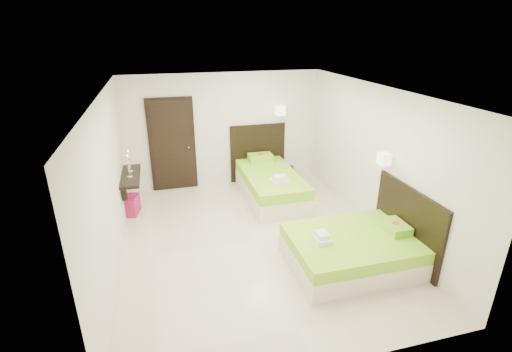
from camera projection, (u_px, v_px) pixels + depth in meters
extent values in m
plane|color=beige|center=(255.00, 240.00, 6.56)|extent=(5.50, 5.50, 0.00)
cube|color=beige|center=(271.00, 190.00, 8.15)|extent=(1.11, 2.23, 0.36)
cube|color=#78C71F|center=(271.00, 178.00, 8.04)|extent=(1.10, 2.21, 0.22)
cube|color=black|center=(258.00, 153.00, 8.93)|extent=(1.34, 0.05, 1.39)
cube|color=#84CA25|center=(260.00, 157.00, 8.72)|extent=(0.56, 0.38, 0.16)
cylinder|color=#C32E6B|center=(260.00, 154.00, 8.69)|extent=(0.13, 0.13, 0.00)
cube|color=silver|center=(280.00, 182.00, 7.43)|extent=(0.33, 0.25, 0.09)
cube|color=silver|center=(280.00, 178.00, 7.40)|extent=(0.25, 0.18, 0.09)
cube|color=#F6EFCA|center=(280.00, 110.00, 8.53)|extent=(0.20, 0.20, 0.22)
cylinder|color=#2D2116|center=(279.00, 110.00, 8.60)|extent=(0.03, 0.16, 0.03)
cube|color=beige|center=(351.00, 256.00, 5.84)|extent=(1.93, 1.45, 0.31)
cube|color=#78C71F|center=(353.00, 242.00, 5.74)|extent=(1.91, 1.43, 0.19)
cube|color=black|center=(407.00, 223.00, 5.90)|extent=(0.05, 1.64, 1.21)
cube|color=#84CA25|center=(395.00, 227.00, 5.86)|extent=(0.33, 0.48, 0.14)
cylinder|color=#C32E6B|center=(396.00, 223.00, 5.83)|extent=(0.12, 0.12, 0.00)
cube|color=silver|center=(322.00, 239.00, 5.57)|extent=(0.21, 0.29, 0.08)
cube|color=silver|center=(322.00, 235.00, 5.54)|extent=(0.16, 0.22, 0.08)
cube|color=#F6EFCA|center=(384.00, 159.00, 6.07)|extent=(0.17, 0.17, 0.19)
cylinder|color=#2D2116|center=(388.00, 159.00, 6.09)|extent=(0.16, 0.03, 0.03)
cube|color=black|center=(284.00, 176.00, 8.86)|extent=(0.56, 0.53, 0.40)
cube|color=#97144A|center=(128.00, 205.00, 7.42)|extent=(0.47, 0.47, 0.39)
cube|color=black|center=(172.00, 145.00, 8.31)|extent=(1.02, 0.06, 2.14)
cube|color=black|center=(172.00, 146.00, 8.28)|extent=(0.88, 0.04, 2.06)
cylinder|color=silver|center=(189.00, 147.00, 8.35)|extent=(0.03, 0.10, 0.03)
cube|color=black|center=(131.00, 176.00, 7.19)|extent=(0.35, 1.20, 0.06)
cube|color=black|center=(124.00, 193.00, 6.81)|extent=(0.10, 0.04, 0.30)
cube|color=black|center=(127.00, 176.00, 7.62)|extent=(0.10, 0.04, 0.30)
cylinder|color=silver|center=(130.00, 177.00, 7.04)|extent=(0.10, 0.10, 0.02)
cylinder|color=silver|center=(129.00, 171.00, 6.99)|extent=(0.02, 0.02, 0.22)
cone|color=silver|center=(128.00, 165.00, 6.95)|extent=(0.07, 0.07, 0.04)
cylinder|color=white|center=(128.00, 160.00, 6.91)|extent=(0.02, 0.02, 0.15)
sphere|color=#FFB23F|center=(127.00, 155.00, 6.88)|extent=(0.02, 0.02, 0.02)
cylinder|color=silver|center=(131.00, 171.00, 7.31)|extent=(0.10, 0.10, 0.02)
cylinder|color=silver|center=(130.00, 166.00, 7.26)|extent=(0.02, 0.02, 0.22)
cone|color=silver|center=(129.00, 160.00, 7.22)|extent=(0.07, 0.07, 0.04)
cylinder|color=white|center=(128.00, 155.00, 7.18)|extent=(0.02, 0.02, 0.15)
sphere|color=#FFB23F|center=(128.00, 151.00, 7.15)|extent=(0.02, 0.02, 0.02)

